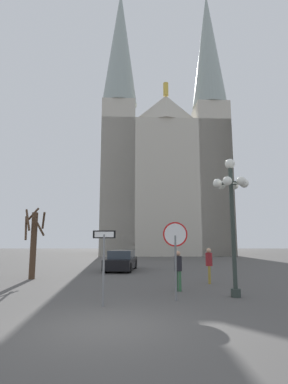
% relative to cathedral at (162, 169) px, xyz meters
% --- Properties ---
extents(ground_plane, '(120.00, 120.00, 0.00)m').
position_rel_cathedral_xyz_m(ground_plane, '(-3.74, -34.36, -12.01)').
color(ground_plane, '#514F4C').
extents(cathedral, '(17.52, 14.01, 38.71)m').
position_rel_cathedral_xyz_m(cathedral, '(0.00, 0.00, 0.00)').
color(cathedral, '#BCB5A5').
rests_on(cathedral, ground).
extents(stop_sign, '(0.88, 0.08, 2.72)m').
position_rel_cathedral_xyz_m(stop_sign, '(-1.63, -31.20, -10.07)').
color(stop_sign, slate).
rests_on(stop_sign, ground).
extents(one_way_arrow_sign, '(0.75, 0.07, 2.39)m').
position_rel_cathedral_xyz_m(one_way_arrow_sign, '(-4.06, -32.12, -10.46)').
color(one_way_arrow_sign, slate).
rests_on(one_way_arrow_sign, ground).
extents(street_lamp, '(1.39, 1.25, 5.24)m').
position_rel_cathedral_xyz_m(street_lamp, '(0.65, -30.56, -8.47)').
color(street_lamp, '#2D3833').
rests_on(street_lamp, ground).
extents(bare_tree, '(1.30, 1.28, 3.86)m').
position_rel_cathedral_xyz_m(bare_tree, '(-8.75, -25.59, -10.02)').
color(bare_tree, '#473323').
rests_on(bare_tree, ground).
extents(parked_car_near_black, '(2.10, 4.39, 1.34)m').
position_rel_cathedral_xyz_m(parked_car_near_black, '(-4.30, -21.05, -11.38)').
color(parked_car_near_black, black).
rests_on(parked_car_near_black, ground).
extents(pedestrian_walking, '(0.32, 0.32, 1.68)m').
position_rel_cathedral_xyz_m(pedestrian_walking, '(0.40, -27.23, -11.00)').
color(pedestrian_walking, olive).
rests_on(pedestrian_walking, ground).
extents(pedestrian_standing, '(0.32, 0.32, 1.63)m').
position_rel_cathedral_xyz_m(pedestrian_standing, '(-1.33, -29.30, -11.03)').
color(pedestrian_standing, '#33663F').
rests_on(pedestrian_standing, ground).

